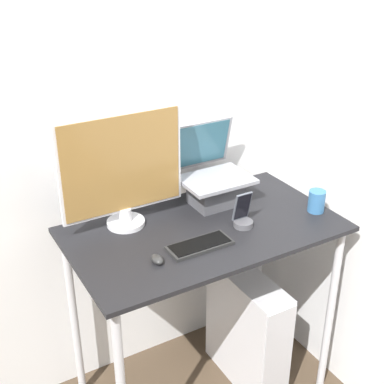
% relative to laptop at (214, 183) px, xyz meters
% --- Properties ---
extents(wall_back, '(6.00, 0.05, 2.60)m').
position_rel_laptop_xyz_m(wall_back, '(-0.16, 0.23, 0.29)').
color(wall_back, silver).
rests_on(wall_back, ground_plane).
extents(desk, '(1.13, 0.64, 0.92)m').
position_rel_laptop_xyz_m(desk, '(-0.16, -0.18, -0.22)').
color(desk, black).
rests_on(desk, ground_plane).
extents(laptop, '(0.31, 0.29, 0.35)m').
position_rel_laptop_xyz_m(laptop, '(0.00, 0.00, 0.00)').
color(laptop, '#4C4C51').
rests_on(laptop, desk).
extents(monitor, '(0.53, 0.16, 0.49)m').
position_rel_laptop_xyz_m(monitor, '(-0.43, 0.01, 0.15)').
color(monitor, silver).
rests_on(monitor, desk).
extents(keyboard, '(0.26, 0.11, 0.02)m').
position_rel_laptop_xyz_m(keyboard, '(-0.25, -0.30, -0.09)').
color(keyboard, black).
rests_on(keyboard, desk).
extents(mouse, '(0.04, 0.06, 0.03)m').
position_rel_laptop_xyz_m(mouse, '(-0.44, -0.31, -0.08)').
color(mouse, '#262626').
rests_on(mouse, desk).
extents(cell_phone, '(0.08, 0.08, 0.15)m').
position_rel_laptop_xyz_m(cell_phone, '(-0.01, -0.25, -0.06)').
color(cell_phone, '#4C4C51').
rests_on(cell_phone, desk).
extents(computer_tower, '(0.16, 0.48, 0.60)m').
position_rel_laptop_xyz_m(computer_tower, '(0.07, -0.21, -0.72)').
color(computer_tower, silver).
rests_on(computer_tower, ground_plane).
extents(mug, '(0.07, 0.07, 0.10)m').
position_rel_laptop_xyz_m(mug, '(0.34, -0.30, -0.05)').
color(mug, '#336699').
rests_on(mug, desk).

